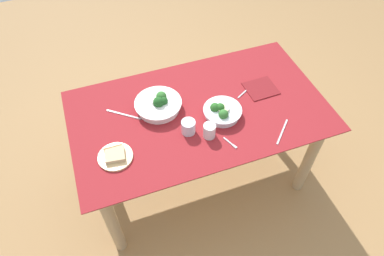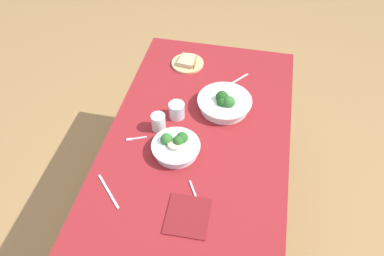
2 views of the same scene
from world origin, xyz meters
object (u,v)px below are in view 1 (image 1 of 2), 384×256
Objects in this scene: broccoli_bowl_near at (159,105)px; table_knife_left at (124,114)px; water_glass_side at (188,127)px; broccoli_bowl_far at (222,112)px; fork_by_far_bowl at (231,143)px; table_knife_right at (282,132)px; water_glass_center at (209,131)px; bread_side_plate at (115,156)px; fork_by_near_bowl at (244,92)px; napkin_folded_upper at (261,88)px.

table_knife_left is (0.20, -0.02, -0.03)m from broccoli_bowl_near.
water_glass_side reaches higher than table_knife_left.
broccoli_bowl_far reaches higher than fork_by_far_bowl.
table_knife_right is at bearing 10.15° from table_knife_left.
water_glass_side is at bearing -34.26° from water_glass_center.
broccoli_bowl_near is 0.21m from table_knife_left.
fork_by_near_bowl is at bearing -166.07° from bread_side_plate.
fork_by_far_bowl is (-0.29, 0.37, -0.03)m from broccoli_bowl_near.
fork_by_far_bowl is (-0.60, 0.12, -0.01)m from bread_side_plate.
broccoli_bowl_far is at bearing 17.62° from table_knife_left.
napkin_folded_upper is (-0.94, -0.20, -0.01)m from bread_side_plate.
broccoli_bowl_near is at bearing 101.50° from table_knife_right.
water_glass_side reaches higher than bread_side_plate.
water_glass_center is 0.44× the size of table_knife_right.
water_glass_side is at bearing 115.34° from broccoli_bowl_near.
fork_by_far_bowl is at bearing 168.51° from bread_side_plate.
table_knife_left is (0.52, -0.20, -0.03)m from broccoli_bowl_far.
bread_side_plate is 0.61m from fork_by_far_bowl.
fork_by_near_bowl is at bearing -157.65° from water_glass_side.
fork_by_far_bowl and table_knife_right have the same top height.
bread_side_plate is 0.99× the size of napkin_folded_upper.
broccoli_bowl_near is at bearing 145.55° from fork_by_near_bowl.
water_glass_side is at bearing 115.38° from table_knife_right.
bread_side_plate is (0.63, 0.08, -0.02)m from broccoli_bowl_far.
bread_side_plate is 2.28× the size of water_glass_side.
fork_by_far_bowl and table_knife_left have the same top height.
water_glass_center is (0.12, 0.11, 0.01)m from broccoli_bowl_far.
fork_by_near_bowl is 0.53× the size of table_knife_right.
broccoli_bowl_near is 2.65× the size of fork_by_near_bowl.
napkin_folded_upper reaches higher than fork_by_near_bowl.
table_knife_left is (-0.10, -0.28, -0.01)m from bread_side_plate.
bread_side_plate is at bearing -72.55° from table_knife_left.
water_glass_side is (-0.10, 0.22, 0.01)m from broccoli_bowl_near.
table_knife_right is at bearing -108.55° from fork_by_near_bowl.
broccoli_bowl_far is 0.22m from water_glass_side.
broccoli_bowl_far is at bearing -177.36° from fork_by_near_bowl.
fork_by_near_bowl is 0.35m from table_knife_right.
napkin_folded_upper reaches higher than fork_by_far_bowl.
bread_side_plate is at bearing 39.39° from broccoli_bowl_near.
fork_by_far_bowl is at bearing 139.91° from water_glass_side.
broccoli_bowl_near is 1.48× the size of napkin_folded_upper.
table_knife_right is (-0.07, 0.35, -0.00)m from fork_by_near_bowl.
broccoli_bowl_near is 3.23× the size of water_glass_center.
table_knife_left is 0.84m from napkin_folded_upper.
napkin_folded_upper is (-0.43, -0.23, -0.04)m from water_glass_center.
fork_by_far_bowl is 0.48× the size of table_knife_right.
broccoli_bowl_far is 0.56m from table_knife_left.
broccoli_bowl_near is 0.52m from fork_by_near_bowl.
broccoli_bowl_far reaches higher than bread_side_plate.
napkin_folded_upper is at bearing 32.94° from table_knife_left.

